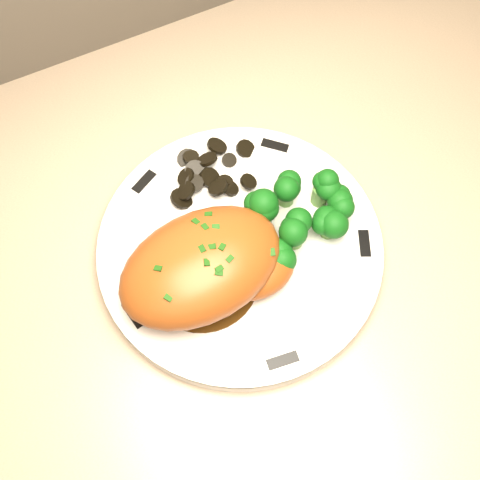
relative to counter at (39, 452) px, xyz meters
name	(u,v)px	position (x,y,z in m)	size (l,w,h in m)	color
counter	(39,452)	(0.00, 0.00, 0.00)	(2.23, 0.74, 1.08)	brown
plate	(240,248)	(0.36, -0.02, 0.49)	(0.29, 0.29, 0.02)	silver
rim_accent_0	(275,146)	(0.45, 0.07, 0.50)	(0.03, 0.01, 0.00)	black
rim_accent_1	(144,182)	(0.30, 0.09, 0.50)	(0.03, 0.01, 0.00)	black
rim_accent_2	(134,314)	(0.24, -0.04, 0.50)	(0.03, 0.01, 0.00)	black
rim_accent_3	(283,361)	(0.34, -0.15, 0.50)	(0.03, 0.01, 0.00)	black
rim_accent_4	(364,243)	(0.47, -0.08, 0.50)	(0.03, 0.01, 0.00)	black
gravy_pool	(203,279)	(0.31, -0.04, 0.50)	(0.11, 0.11, 0.00)	#39210A
chicken_breast	(207,267)	(0.32, -0.04, 0.53)	(0.17, 0.12, 0.06)	#944619
mushroom_pile	(215,177)	(0.37, 0.06, 0.50)	(0.09, 0.07, 0.03)	black
broccoli_florets	(303,214)	(0.43, -0.03, 0.52)	(0.11, 0.09, 0.04)	#508136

